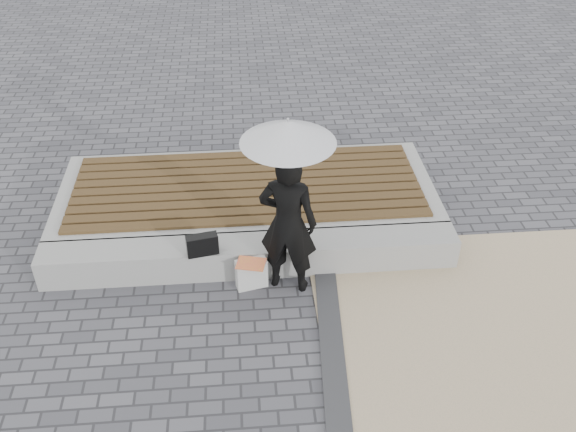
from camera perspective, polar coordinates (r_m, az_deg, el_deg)
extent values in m
plane|color=#515156|center=(6.74, -2.75, -13.49)|extent=(80.00, 80.00, 0.00)
cube|color=#323234|center=(6.46, 4.39, -16.30)|extent=(0.61, 5.20, 0.04)
cube|color=gray|center=(7.75, -3.32, -3.50)|extent=(5.00, 0.45, 0.40)
cube|color=#989894|center=(8.71, -3.61, 1.51)|extent=(5.00, 2.00, 0.40)
imported|color=black|center=(7.07, 0.00, -0.65)|extent=(0.76, 0.61, 1.80)
cylinder|color=#B2B2B7|center=(6.77, 0.00, 2.92)|extent=(0.02, 0.02, 0.99)
cone|color=silver|center=(6.45, 0.00, 7.51)|extent=(0.99, 0.99, 0.24)
sphere|color=#B2B2B7|center=(6.39, 0.00, 8.60)|extent=(0.03, 0.03, 0.03)
cube|color=black|center=(7.43, -7.64, -2.56)|extent=(0.38, 0.19, 0.26)
cube|color=silver|center=(7.51, -3.27, -5.14)|extent=(0.39, 0.23, 0.38)
cube|color=#E62949|center=(7.34, -3.31, -4.24)|extent=(0.37, 0.31, 0.01)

